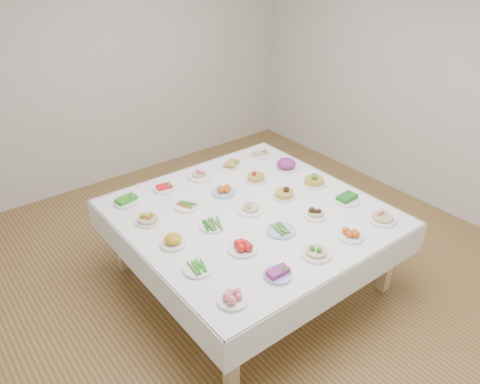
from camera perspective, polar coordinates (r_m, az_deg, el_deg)
room_envelope at (r=3.86m, az=0.40°, el=12.98°), size 5.02×5.02×2.81m
display_table at (r=4.17m, az=1.27°, el=-3.17°), size 2.14×2.14×0.75m
dish_0 at (r=3.20m, az=-0.93°, el=-12.64°), size 0.21×0.21×0.10m
dish_1 at (r=3.41m, az=4.64°, el=-9.74°), size 0.21×0.21×0.09m
dish_2 at (r=3.63m, az=9.33°, el=-6.92°), size 0.23×0.23×0.12m
dish_3 at (r=3.89m, az=13.34°, el=-4.95°), size 0.21×0.21×0.09m
dish_4 at (r=4.15m, az=17.03°, el=-2.62°), size 0.24×0.24×0.14m
dish_5 at (r=3.48m, az=-5.13°, el=-9.21°), size 0.22×0.22×0.05m
dish_6 at (r=3.64m, az=0.34°, el=-6.43°), size 0.23×0.23×0.11m
dish_7 at (r=3.87m, az=5.03°, el=-4.56°), size 0.24×0.24×0.06m
dish_8 at (r=4.09m, az=9.19°, el=-2.38°), size 0.20×0.20×0.11m
dish_9 at (r=4.37m, az=12.93°, el=-0.56°), size 0.24×0.24×0.11m
dish_10 at (r=3.73m, az=-8.17°, el=-5.77°), size 0.21×0.21×0.11m
dish_11 at (r=3.92m, az=-3.38°, el=-4.03°), size 0.21×0.21×0.05m
dish_12 at (r=4.10m, az=1.30°, el=-1.57°), size 0.23×0.23×0.14m
dish_13 at (r=4.33m, az=5.42°, el=0.02°), size 0.21×0.21×0.13m
dish_14 at (r=4.57m, az=9.04°, el=1.61°), size 0.24×0.23×0.14m
dish_15 at (r=4.03m, az=-11.18°, el=-3.01°), size 0.21×0.21×0.12m
dish_16 at (r=4.20m, az=-6.55°, el=-1.65°), size 0.21×0.21×0.05m
dish_17 at (r=4.38m, az=-2.00°, el=0.28°), size 0.23×0.23×0.10m
dish_18 at (r=4.59m, az=1.97°, el=2.05°), size 0.23×0.22×0.14m
dish_19 at (r=4.83m, az=5.67°, el=3.47°), size 0.21×0.21×0.14m
dish_20 at (r=4.35m, az=-13.72°, el=-0.76°), size 0.23×0.23×0.11m
dish_21 at (r=4.50m, az=-9.24°, el=0.65°), size 0.20×0.20×0.09m
dish_22 at (r=4.67m, az=-5.02°, el=2.32°), size 0.24×0.24×0.12m
dish_23 at (r=4.87m, az=-1.02°, el=3.51°), size 0.21×0.21×0.10m
dish_24 at (r=5.11m, az=2.50°, el=4.79°), size 0.21×0.21×0.09m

